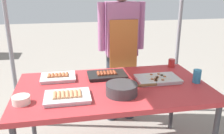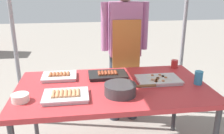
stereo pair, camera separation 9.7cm
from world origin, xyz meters
The scene contains 10 objects.
stall_table centered at (0.00, 0.00, 0.70)m, with size 1.60×0.90×0.75m.
tray_grilled_sausages centered at (-0.02, 0.22, 0.77)m, with size 0.35×0.23×0.05m.
tray_meat_skewers centered at (0.41, 0.04, 0.77)m, with size 0.37×0.24×0.04m.
tray_pork_links centered at (-0.46, 0.24, 0.77)m, with size 0.31×0.23×0.05m.
tray_spring_rolls centered at (-0.38, -0.18, 0.77)m, with size 0.34×0.25×0.05m.
cooking_wok centered at (0.03, -0.18, 0.80)m, with size 0.41×0.25×0.09m.
condiment_bowl centered at (-0.70, -0.19, 0.78)m, with size 0.13×0.13×0.06m, color silver.
drink_cup_near_edge centered at (0.72, -0.06, 0.81)m, with size 0.07×0.07×0.12m, color #338CBF.
drink_cup_by_wok centered at (0.69, 0.38, 0.79)m, with size 0.07×0.07×0.08m, color red.
vendor_woman centered at (0.24, 0.72, 0.95)m, with size 0.52×0.23×1.61m.
Camera 2 is at (-0.26, -1.84, 1.55)m, focal length 38.61 mm.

